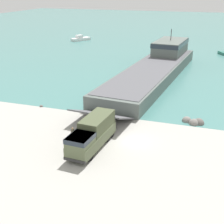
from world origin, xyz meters
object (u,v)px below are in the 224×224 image
landing_craft (157,66)px  military_truck (92,134)px  moored_boat_b (80,39)px  soldier_on_ramp (73,133)px

landing_craft → military_truck: 31.19m
landing_craft → military_truck: (-1.00, -31.18, -0.18)m
landing_craft → moored_boat_b: landing_craft is taller
military_truck → soldier_on_ramp: 2.81m
landing_craft → military_truck: size_ratio=5.47×
military_truck → moored_boat_b: military_truck is taller
landing_craft → moored_boat_b: size_ratio=6.81×
soldier_on_ramp → military_truck: bearing=167.6°
moored_boat_b → soldier_on_ramp: bearing=-35.0°
military_truck → soldier_on_ramp: bearing=-101.6°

